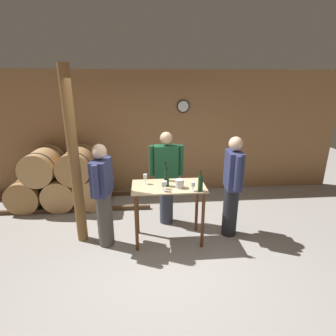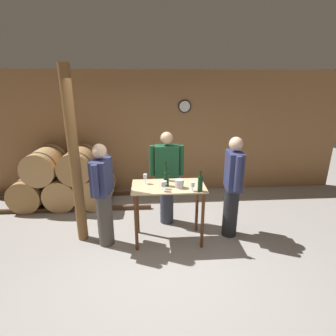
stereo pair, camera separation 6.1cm
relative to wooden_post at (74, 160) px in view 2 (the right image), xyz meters
name	(u,v)px [view 2 (the right image)]	position (x,y,z in m)	size (l,w,h in m)	color
ground_plane	(162,255)	(1.27, -0.55, -1.35)	(14.00, 14.00, 0.00)	#9E9993
back_wall	(156,134)	(1.27, 1.96, 0.00)	(8.40, 0.08, 2.70)	#996B42
barrel_rack	(64,180)	(-0.65, 1.33, -0.82)	(3.54, 0.89, 1.21)	#4C331E
tasting_table	(168,198)	(1.39, -0.14, -0.60)	(1.12, 0.60, 0.95)	#D1B284
wooden_post	(74,160)	(0.00, 0.00, 0.00)	(0.16, 0.16, 2.70)	brown
wine_bottle_far_left	(166,179)	(1.36, -0.14, -0.29)	(0.08, 0.08, 0.30)	black
wine_bottle_left	(166,173)	(1.37, 0.09, -0.29)	(0.07, 0.07, 0.30)	black
wine_bottle_center	(200,183)	(1.83, -0.38, -0.28)	(0.07, 0.07, 0.32)	black
wine_glass_near_left	(145,177)	(1.04, -0.03, -0.29)	(0.06, 0.06, 0.16)	silver
wine_glass_near_center	(163,184)	(1.30, -0.34, -0.30)	(0.06, 0.06, 0.15)	silver
wine_glass_near_right	(165,183)	(1.33, -0.26, -0.31)	(0.06, 0.06, 0.13)	silver
wine_glass_far_side	(193,185)	(1.73, -0.37, -0.31)	(0.06, 0.06, 0.14)	silver
ice_bucket	(179,184)	(1.55, -0.23, -0.34)	(0.13, 0.13, 0.13)	silver
person_host	(233,186)	(2.42, -0.05, -0.47)	(0.25, 0.59, 1.67)	#232328
person_visitor_with_scarf	(103,194)	(0.41, -0.17, -0.49)	(0.29, 0.58, 1.62)	#4C4742
person_visitor_bearded	(167,177)	(1.41, 0.44, -0.47)	(0.59, 0.24, 1.67)	#333847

